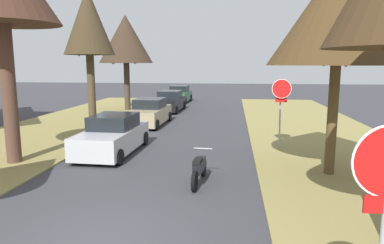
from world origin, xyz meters
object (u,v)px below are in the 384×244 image
(parked_sedan_silver, at_px, (113,136))
(parked_sedan_tan, at_px, (149,113))
(parked_motorcycle, at_px, (199,168))
(street_tree_left_far, at_px, (126,40))
(parked_sedan_black, at_px, (170,102))
(street_tree_right_mid_a, at_px, (339,12))
(stop_sign_far, at_px, (281,99))
(street_tree_left_mid_b, at_px, (88,23))
(parked_sedan_green, at_px, (179,95))

(parked_sedan_silver, distance_m, parked_sedan_tan, 6.84)
(parked_sedan_tan, height_order, parked_motorcycle, parked_sedan_tan)
(street_tree_left_far, distance_m, parked_sedan_black, 5.85)
(street_tree_right_mid_a, height_order, street_tree_left_far, street_tree_left_far)
(stop_sign_far, xyz_separation_m, street_tree_right_mid_a, (1.20, -3.39, 3.03))
(street_tree_right_mid_a, distance_m, parked_sedan_black, 17.77)
(street_tree_left_far, bearing_deg, parked_motorcycle, -66.14)
(parked_sedan_tan, distance_m, parked_motorcycle, 10.95)
(street_tree_left_mid_b, xyz_separation_m, street_tree_left_far, (-0.14, 7.35, -0.42))
(street_tree_left_far, bearing_deg, stop_sign_far, -48.82)
(street_tree_left_mid_b, height_order, parked_motorcycle, street_tree_left_mid_b)
(stop_sign_far, bearing_deg, parked_sedan_tan, 142.38)
(parked_sedan_silver, bearing_deg, stop_sign_far, 11.73)
(stop_sign_far, distance_m, street_tree_left_far, 16.04)
(parked_sedan_silver, height_order, parked_motorcycle, parked_sedan_silver)
(stop_sign_far, distance_m, parked_sedan_tan, 8.98)
(street_tree_left_mid_b, bearing_deg, stop_sign_far, -23.65)
(street_tree_left_far, distance_m, parked_sedan_tan, 8.64)
(stop_sign_far, bearing_deg, street_tree_right_mid_a, -70.54)
(parked_sedan_silver, height_order, parked_sedan_tan, same)
(parked_sedan_silver, height_order, parked_sedan_green, same)
(parked_sedan_tan, bearing_deg, street_tree_left_far, 117.36)
(stop_sign_far, relative_size, street_tree_left_far, 0.41)
(stop_sign_far, distance_m, parked_sedan_black, 13.73)
(parked_sedan_silver, relative_size, parked_sedan_black, 1.00)
(street_tree_right_mid_a, height_order, parked_motorcycle, street_tree_right_mid_a)
(street_tree_right_mid_a, xyz_separation_m, parked_sedan_silver, (-8.09, 1.96, -4.50))
(stop_sign_far, height_order, parked_sedan_silver, stop_sign_far)
(stop_sign_far, xyz_separation_m, parked_sedan_black, (-6.94, 11.75, -1.46))
(parked_sedan_black, distance_m, parked_sedan_green, 6.54)
(street_tree_left_mid_b, relative_size, parked_sedan_silver, 1.76)
(street_tree_left_far, bearing_deg, parked_sedan_black, -0.99)
(street_tree_right_mid_a, xyz_separation_m, parked_sedan_tan, (-8.22, 8.80, -4.50))
(parked_motorcycle, bearing_deg, parked_sedan_green, 100.29)
(street_tree_left_far, relative_size, parked_sedan_black, 1.64)
(street_tree_right_mid_a, xyz_separation_m, street_tree_left_far, (-11.53, 15.20, 0.27))
(parked_sedan_tan, relative_size, parked_sedan_green, 1.00)
(parked_sedan_tan, bearing_deg, parked_motorcycle, -68.45)
(street_tree_right_mid_a, height_order, parked_sedan_green, street_tree_right_mid_a)
(parked_sedan_silver, bearing_deg, street_tree_right_mid_a, -13.60)
(stop_sign_far, height_order, parked_motorcycle, stop_sign_far)
(stop_sign_far, relative_size, parked_motorcycle, 1.45)
(street_tree_right_mid_a, height_order, parked_sedan_silver, street_tree_right_mid_a)
(parked_sedan_silver, bearing_deg, parked_motorcycle, -40.61)
(parked_sedan_silver, relative_size, parked_sedan_tan, 1.00)
(parked_sedan_tan, height_order, parked_sedan_black, same)
(street_tree_left_far, relative_size, parked_sedan_tan, 1.64)
(stop_sign_far, height_order, parked_sedan_black, stop_sign_far)
(street_tree_left_mid_b, bearing_deg, parked_motorcycle, -52.08)
(parked_motorcycle, bearing_deg, stop_sign_far, 57.86)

